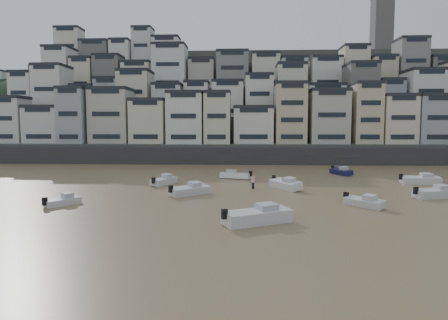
{
  "coord_description": "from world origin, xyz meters",
  "views": [
    {
      "loc": [
        8.99,
        -17.87,
        8.32
      ],
      "look_at": [
        6.78,
        30.0,
        4.0
      ],
      "focal_mm": 32.0,
      "sensor_mm": 36.0,
      "label": 1
    }
  ],
  "objects_px": {
    "boat_a": "(258,213)",
    "person_pink": "(253,182)",
    "boat_g": "(421,178)",
    "boat_h": "(236,174)",
    "boat_e": "(285,183)",
    "boat_f": "(164,179)",
    "boat_d": "(436,191)",
    "boat_i": "(341,171)",
    "boat_b": "(364,201)",
    "boat_j": "(63,200)",
    "boat_c": "(190,189)"
  },
  "relations": [
    {
      "from": "boat_a",
      "to": "person_pink",
      "type": "bearing_deg",
      "value": 61.22
    },
    {
      "from": "boat_g",
      "to": "boat_h",
      "type": "relative_size",
      "value": 1.11
    },
    {
      "from": "boat_e",
      "to": "boat_f",
      "type": "height_order",
      "value": "boat_e"
    },
    {
      "from": "boat_d",
      "to": "boat_i",
      "type": "xyz_separation_m",
      "value": [
        -5.52,
        20.7,
        -0.09
      ]
    },
    {
      "from": "boat_d",
      "to": "person_pink",
      "type": "xyz_separation_m",
      "value": [
        -20.43,
        5.58,
        0.1
      ]
    },
    {
      "from": "boat_g",
      "to": "person_pink",
      "type": "bearing_deg",
      "value": -167.11
    },
    {
      "from": "boat_a",
      "to": "boat_f",
      "type": "distance_m",
      "value": 24.36
    },
    {
      "from": "boat_b",
      "to": "person_pink",
      "type": "relative_size",
      "value": 2.59
    },
    {
      "from": "person_pink",
      "to": "boat_a",
      "type": "bearing_deg",
      "value": -90.28
    },
    {
      "from": "boat_f",
      "to": "boat_g",
      "type": "bearing_deg",
      "value": -64.16
    },
    {
      "from": "boat_h",
      "to": "person_pink",
      "type": "bearing_deg",
      "value": 123.83
    },
    {
      "from": "boat_g",
      "to": "boat_j",
      "type": "bearing_deg",
      "value": -158.62
    },
    {
      "from": "boat_e",
      "to": "person_pink",
      "type": "bearing_deg",
      "value": -118.59
    },
    {
      "from": "boat_f",
      "to": "boat_g",
      "type": "xyz_separation_m",
      "value": [
        35.61,
        2.18,
        0.07
      ]
    },
    {
      "from": "boat_c",
      "to": "boat_e",
      "type": "distance_m",
      "value": 12.68
    },
    {
      "from": "boat_b",
      "to": "boat_g",
      "type": "height_order",
      "value": "boat_g"
    },
    {
      "from": "boat_h",
      "to": "boat_i",
      "type": "relative_size",
      "value": 1.03
    },
    {
      "from": "boat_a",
      "to": "boat_i",
      "type": "bearing_deg",
      "value": 37.22
    },
    {
      "from": "boat_b",
      "to": "boat_d",
      "type": "height_order",
      "value": "boat_d"
    },
    {
      "from": "boat_e",
      "to": "boat_g",
      "type": "xyz_separation_m",
      "value": [
        19.29,
        5.23,
        -0.02
      ]
    },
    {
      "from": "person_pink",
      "to": "boat_c",
      "type": "bearing_deg",
      "value": -146.86
    },
    {
      "from": "boat_f",
      "to": "boat_i",
      "type": "relative_size",
      "value": 1.04
    },
    {
      "from": "boat_b",
      "to": "person_pink",
      "type": "height_order",
      "value": "person_pink"
    },
    {
      "from": "boat_b",
      "to": "boat_j",
      "type": "bearing_deg",
      "value": -129.68
    },
    {
      "from": "boat_g",
      "to": "boat_b",
      "type": "bearing_deg",
      "value": -127.61
    },
    {
      "from": "boat_j",
      "to": "boat_a",
      "type": "bearing_deg",
      "value": -74.48
    },
    {
      "from": "boat_j",
      "to": "boat_g",
      "type": "bearing_deg",
      "value": -34.66
    },
    {
      "from": "boat_b",
      "to": "boat_c",
      "type": "bearing_deg",
      "value": -148.46
    },
    {
      "from": "boat_c",
      "to": "boat_e",
      "type": "height_order",
      "value": "boat_e"
    },
    {
      "from": "boat_h",
      "to": "boat_j",
      "type": "bearing_deg",
      "value": 69.69
    },
    {
      "from": "boat_b",
      "to": "person_pink",
      "type": "distance_m",
      "value": 15.37
    },
    {
      "from": "boat_a",
      "to": "boat_g",
      "type": "relative_size",
      "value": 1.15
    },
    {
      "from": "boat_a",
      "to": "boat_g",
      "type": "xyz_separation_m",
      "value": [
        23.51,
        23.32,
        -0.12
      ]
    },
    {
      "from": "boat_d",
      "to": "boat_j",
      "type": "distance_m",
      "value": 40.69
    },
    {
      "from": "boat_f",
      "to": "boat_h",
      "type": "relative_size",
      "value": 1.01
    },
    {
      "from": "person_pink",
      "to": "boat_f",
      "type": "bearing_deg",
      "value": 166.19
    },
    {
      "from": "boat_f",
      "to": "boat_j",
      "type": "height_order",
      "value": "boat_f"
    },
    {
      "from": "boat_h",
      "to": "boat_g",
      "type": "bearing_deg",
      "value": -169.98
    },
    {
      "from": "boat_f",
      "to": "person_pink",
      "type": "xyz_separation_m",
      "value": [
        12.19,
        -2.99,
        0.16
      ]
    },
    {
      "from": "boat_e",
      "to": "person_pink",
      "type": "height_order",
      "value": "person_pink"
    },
    {
      "from": "boat_a",
      "to": "boat_e",
      "type": "height_order",
      "value": "boat_a"
    },
    {
      "from": "boat_b",
      "to": "boat_d",
      "type": "bearing_deg",
      "value": 78.25
    },
    {
      "from": "boat_e",
      "to": "boat_f",
      "type": "bearing_deg",
      "value": -128.46
    },
    {
      "from": "boat_b",
      "to": "boat_g",
      "type": "distance_m",
      "value": 20.37
    },
    {
      "from": "boat_c",
      "to": "boat_j",
      "type": "relative_size",
      "value": 1.33
    },
    {
      "from": "boat_a",
      "to": "boat_j",
      "type": "xyz_separation_m",
      "value": [
        -19.75,
        6.75,
        -0.34
      ]
    },
    {
      "from": "boat_e",
      "to": "boat_c",
      "type": "bearing_deg",
      "value": -95.19
    },
    {
      "from": "boat_g",
      "to": "boat_j",
      "type": "height_order",
      "value": "boat_g"
    },
    {
      "from": "boat_h",
      "to": "boat_j",
      "type": "xyz_separation_m",
      "value": [
        -17.42,
        -20.89,
        -0.15
      ]
    },
    {
      "from": "boat_b",
      "to": "boat_c",
      "type": "height_order",
      "value": "boat_c"
    }
  ]
}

